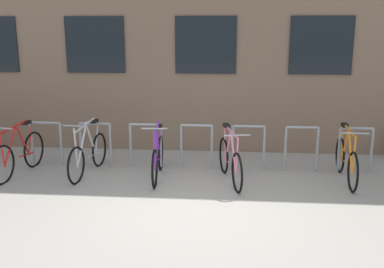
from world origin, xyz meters
name	(u,v)px	position (x,y,z in m)	size (l,w,h in m)	color
ground_plane	(193,206)	(0.00, 0.00, 0.00)	(42.00, 42.00, 0.00)	#9E998E
storefront_building	(213,4)	(0.00, 6.61, 3.35)	(28.00, 6.86, 6.70)	#7A604C
bike_rack	(196,142)	(-0.10, 1.90, 0.54)	(6.65, 0.05, 0.89)	gray
bicycle_silver	(88,154)	(-2.10, 1.42, 0.38)	(0.44, 1.75, 1.06)	black
bicycle_red	(19,154)	(-3.37, 1.27, 0.39)	(0.44, 1.76, 1.02)	black
bicycle_pink	(230,161)	(0.55, 1.22, 0.38)	(0.54, 1.72, 1.00)	black
bicycle_purple	(158,158)	(-0.76, 1.31, 0.38)	(0.44, 1.69, 1.05)	black
bicycle_orange	(346,160)	(2.63, 1.43, 0.38)	(0.44, 1.77, 1.02)	black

